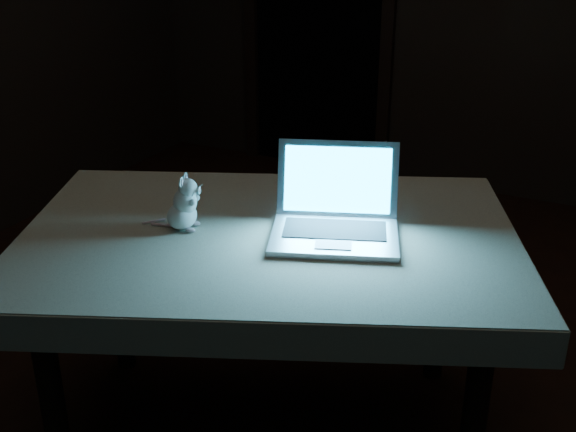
% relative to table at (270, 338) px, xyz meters
% --- Properties ---
extents(floor, '(5.00, 5.00, 0.00)m').
position_rel_table_xyz_m(floor, '(0.11, 0.12, -0.39)').
color(floor, black).
rests_on(floor, ground).
extents(doorway, '(1.06, 0.36, 2.13)m').
position_rel_table_xyz_m(doorway, '(-0.99, 2.62, 0.68)').
color(doorway, black).
rests_on(doorway, back_wall).
extents(table, '(1.68, 1.41, 0.77)m').
position_rel_table_xyz_m(table, '(0.00, 0.00, 0.00)').
color(table, black).
rests_on(table, floor).
extents(tablecloth, '(1.86, 1.72, 0.11)m').
position_rel_table_xyz_m(tablecloth, '(-0.06, 0.00, 0.34)').
color(tablecloth, beige).
rests_on(tablecloth, table).
extents(laptop, '(0.48, 0.45, 0.26)m').
position_rel_table_xyz_m(laptop, '(0.21, 0.04, 0.53)').
color(laptop, '#B9B8BD').
rests_on(laptop, tablecloth).
extents(plush_mouse, '(0.18, 0.18, 0.18)m').
position_rel_table_xyz_m(plush_mouse, '(-0.26, -0.09, 0.48)').
color(plush_mouse, silver).
rests_on(plush_mouse, tablecloth).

